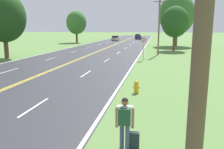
{
  "coord_description": "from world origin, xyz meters",
  "views": [
    {
      "loc": [
        9.79,
        -3.1,
        4.0
      ],
      "look_at": [
        7.05,
        11.41,
        1.06
      ],
      "focal_mm": 38.0,
      "sensor_mm": 36.0,
      "label": 1
    }
  ],
  "objects": [
    {
      "name": "car_dark_blue_sedan_approaching",
      "position": [
        3.68,
        77.38,
        0.76
      ],
      "size": [
        2.0,
        4.02,
        1.42
      ],
      "rotation": [
        0.0,
        0.0,
        -1.56
      ],
      "color": "black",
      "rests_on": "ground"
    },
    {
      "name": "hitchhiker_person",
      "position": [
        8.85,
        4.06,
        1.11
      ],
      "size": [
        0.61,
        0.44,
        1.81
      ],
      "rotation": [
        0.0,
        0.0,
        1.62
      ],
      "color": "#475175",
      "rests_on": "ground"
    },
    {
      "name": "tree_mid_treeline",
      "position": [
        12.74,
        40.1,
        4.95
      ],
      "size": [
        4.68,
        4.68,
        7.66
      ],
      "color": "brown",
      "rests_on": "ground"
    },
    {
      "name": "tree_behind_sign",
      "position": [
        -11.36,
        58.06,
        5.25
      ],
      "size": [
        5.29,
        5.29,
        8.31
      ],
      "color": "brown",
      "rests_on": "ground"
    },
    {
      "name": "car_champagne_hatchback_nearest",
      "position": [
        -2.84,
        69.32,
        0.83
      ],
      "size": [
        1.87,
        3.88,
        1.54
      ],
      "rotation": [
        0.0,
        0.0,
        1.53
      ],
      "color": "black",
      "rests_on": "ground"
    },
    {
      "name": "fire_hydrant",
      "position": [
        8.64,
        11.14,
        0.4
      ],
      "size": [
        0.45,
        0.29,
        0.79
      ],
      "color": "gold",
      "rests_on": "ground"
    },
    {
      "name": "suitcase",
      "position": [
        9.15,
        4.1,
        0.32
      ],
      "size": [
        0.4,
        0.2,
        0.68
      ],
      "rotation": [
        0.0,
        0.0,
        1.62
      ],
      "color": "#19282D",
      "rests_on": "ground"
    },
    {
      "name": "traffic_sign",
      "position": [
        8.17,
        26.31,
        2.15
      ],
      "size": [
        0.6,
        0.1,
        2.83
      ],
      "color": "gray",
      "rests_on": "ground"
    },
    {
      "name": "tree_left_verge",
      "position": [
        13.75,
        50.76,
        6.76
      ],
      "size": [
        7.58,
        7.58,
        11.13
      ],
      "color": "brown",
      "rests_on": "ground"
    },
    {
      "name": "car_black_hatchback_mid_near",
      "position": [
        2.46,
        88.77,
        0.85
      ],
      "size": [
        1.85,
        3.74,
        1.59
      ],
      "rotation": [
        0.0,
        0.0,
        -1.58
      ],
      "color": "black",
      "rests_on": "ground"
    },
    {
      "name": "utility_pole_foreground",
      "position": [
        10.36,
        0.15,
        3.83
      ],
      "size": [
        1.8,
        0.24,
        7.36
      ],
      "color": "brown",
      "rests_on": "ground"
    },
    {
      "name": "tree_right_cluster",
      "position": [
        -9.66,
        24.94,
        5.28
      ],
      "size": [
        5.58,
        5.58,
        8.51
      ],
      "color": "brown",
      "rests_on": "ground"
    },
    {
      "name": "utility_pole_midground",
      "position": [
        9.98,
        32.58,
        4.25
      ],
      "size": [
        1.8,
        0.24,
        8.2
      ],
      "color": "brown",
      "rests_on": "ground"
    }
  ]
}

